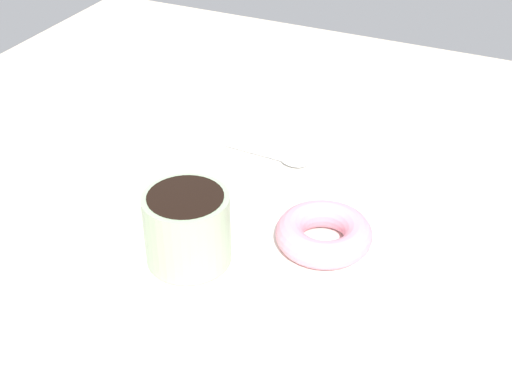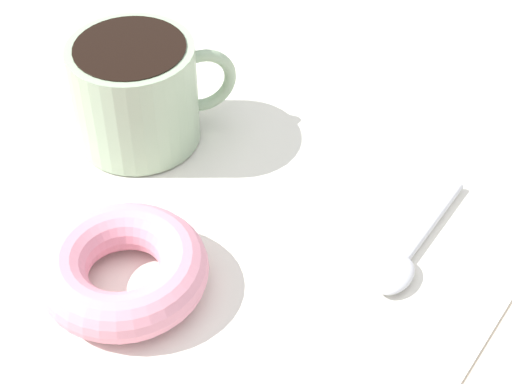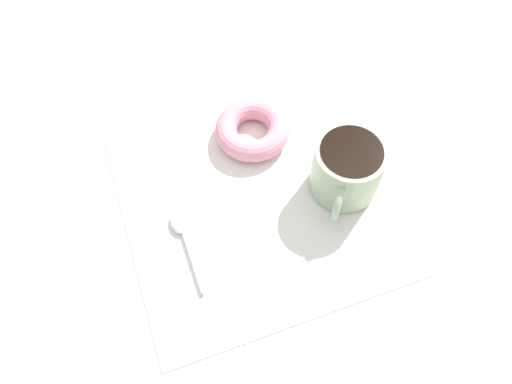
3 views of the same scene
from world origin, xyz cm
name	(u,v)px [view 3 (image 3 of 3)]	position (x,y,z in cm)	size (l,w,h in cm)	color
ground_plane	(273,194)	(0.00, 0.00, -1.00)	(120.00, 120.00, 2.00)	beige
napkin	(256,200)	(-2.73, -0.55, 0.15)	(34.98, 34.98, 0.30)	white
coffee_cup	(347,169)	(8.96, -3.15, 4.48)	(9.91, 10.72, 8.06)	#9EB793
donut	(252,130)	(0.90, 9.31, 1.85)	(10.64, 10.64, 3.10)	pink
spoon	(184,234)	(-13.39, -1.82, 0.71)	(2.58, 11.62, 0.90)	silver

